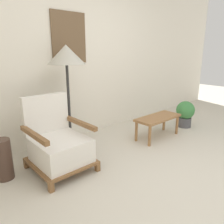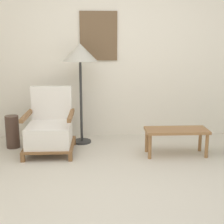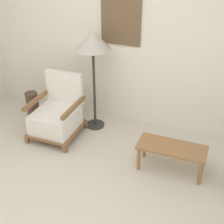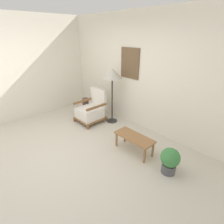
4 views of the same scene
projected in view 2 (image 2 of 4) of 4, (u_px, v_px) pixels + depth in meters
ground_plane at (126, 199)px, 2.98m from camera, size 14.00×14.00×0.00m
wall_back at (114, 49)px, 4.76m from camera, size 8.00×0.09×2.70m
armchair at (50, 130)px, 4.18m from camera, size 0.64×0.69×0.86m
floor_lamp at (80, 56)px, 4.38m from camera, size 0.49×0.49×1.45m
coffee_table at (176, 133)px, 4.08m from camera, size 0.82×0.34×0.35m
vase at (12, 132)px, 4.38m from camera, size 0.19×0.19×0.46m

